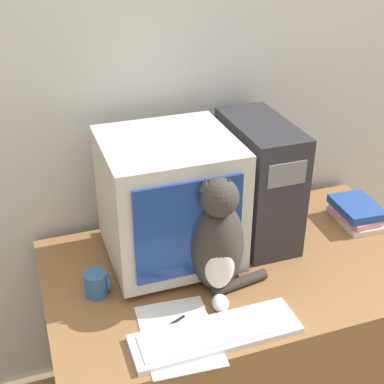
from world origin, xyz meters
The scene contains 10 objects.
wall_back centered at (0.00, 0.83, 1.25)m, with size 7.00×0.05×2.50m.
desk centered at (0.00, 0.38, 0.35)m, with size 1.33×0.76×0.71m.
crt_monitor centered at (-0.22, 0.51, 0.94)m, with size 0.42×0.41×0.44m.
computer_tower centered at (0.13, 0.54, 0.93)m, with size 0.19×0.39×0.44m.
keyboard centered at (-0.21, 0.09, 0.72)m, with size 0.49×0.14×0.02m.
cat centered at (-0.13, 0.30, 0.88)m, with size 0.28×0.27×0.41m.
book_stack centered at (0.53, 0.49, 0.75)m, with size 0.17×0.22×0.08m.
pen centered at (-0.34, 0.17, 0.71)m, with size 0.14×0.07×0.01m.
paper_sheet centered at (-0.31, 0.13, 0.71)m, with size 0.23×0.31×0.00m.
mug centered at (-0.49, 0.39, 0.75)m, with size 0.08×0.07×0.08m.
Camera 1 is at (-0.65, -0.96, 1.82)m, focal length 50.00 mm.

